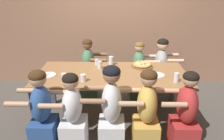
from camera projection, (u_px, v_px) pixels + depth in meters
ground_plane at (112, 118)px, 3.57m from camera, size 18.00×18.00×0.00m
restaurant_back_panel at (113, 8)px, 4.39m from camera, size 10.00×0.06×3.20m
dining_table at (112, 78)px, 3.31m from camera, size 2.25×1.03×0.80m
pizza_board_main at (142, 65)px, 3.53m from camera, size 0.36×0.36×0.06m
empty_plate_a at (48, 75)px, 3.20m from camera, size 0.23×0.23×0.02m
empty_plate_b at (157, 75)px, 3.20m from camera, size 0.22×0.22×0.02m
drinking_glass_a at (83, 78)px, 2.98m from camera, size 0.08×0.08×0.10m
drinking_glass_b at (97, 63)px, 3.59m from camera, size 0.06×0.06×0.10m
drinking_glass_c at (100, 65)px, 3.44m from camera, size 0.07×0.07×0.13m
drinking_glass_d at (176, 78)px, 2.96m from camera, size 0.07×0.07×0.13m
drinking_glass_e at (64, 79)px, 2.92m from camera, size 0.07×0.07×0.14m
drinking_glass_f at (111, 61)px, 3.59m from camera, size 0.08×0.08×0.15m
diner_far_midleft at (89, 72)px, 4.08m from camera, size 0.51×0.40×1.14m
diner_near_center at (111, 114)px, 2.69m from camera, size 0.51×0.40×1.19m
diner_far_midright at (139, 74)px, 4.07m from camera, size 0.51×0.40×1.10m
diner_near_right at (185, 118)px, 2.69m from camera, size 0.51×0.40×1.12m
diner_near_midleft at (73, 117)px, 2.72m from camera, size 0.51×0.40×1.09m
diner_near_left at (42, 115)px, 2.71m from camera, size 0.51×0.40×1.12m
diner_far_right at (161, 72)px, 4.05m from camera, size 0.51×0.40×1.16m
diner_near_midright at (146, 116)px, 2.69m from camera, size 0.51×0.40×1.14m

